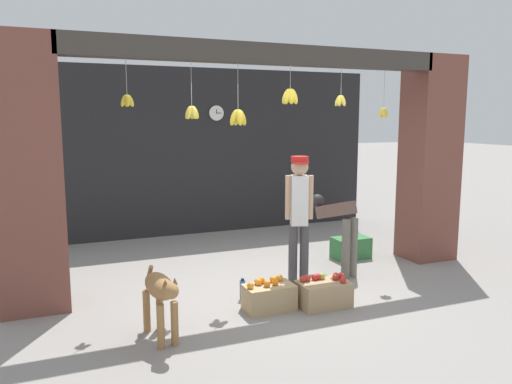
{
  "coord_description": "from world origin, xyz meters",
  "views": [
    {
      "loc": [
        -2.47,
        -5.56,
        2.11
      ],
      "look_at": [
        0.0,
        0.47,
        1.13
      ],
      "focal_mm": 35.0,
      "sensor_mm": 36.0,
      "label": 1
    }
  ],
  "objects": [
    {
      "name": "wall_clock",
      "position": [
        0.32,
        3.13,
        2.19
      ],
      "size": [
        0.29,
        0.03,
        0.29
      ],
      "color": "black"
    },
    {
      "name": "shop_back_wall",
      "position": [
        0.0,
        3.21,
        1.49
      ],
      "size": [
        6.73,
        0.12,
        2.99
      ],
      "primitive_type": "cube",
      "color": "#232326",
      "rests_on": "ground_plane"
    },
    {
      "name": "shop_pillar_left",
      "position": [
        -2.71,
        0.3,
        1.49
      ],
      "size": [
        0.7,
        0.6,
        2.99
      ],
      "primitive_type": "cube",
      "color": "brown",
      "rests_on": "ground_plane"
    },
    {
      "name": "shop_pillar_right",
      "position": [
        2.71,
        0.3,
        1.49
      ],
      "size": [
        0.7,
        0.6,
        2.99
      ],
      "primitive_type": "cube",
      "color": "brown",
      "rests_on": "ground_plane"
    },
    {
      "name": "fruit_crate_apples",
      "position": [
        0.28,
        -0.86,
        0.15
      ],
      "size": [
        0.57,
        0.37,
        0.35
      ],
      "color": "tan",
      "rests_on": "ground_plane"
    },
    {
      "name": "ground_plane",
      "position": [
        0.0,
        0.0,
        0.0
      ],
      "size": [
        60.0,
        60.0,
        0.0
      ],
      "primitive_type": "plane",
      "color": "gray"
    },
    {
      "name": "shopkeeper",
      "position": [
        0.27,
        -0.24,
        0.97
      ],
      "size": [
        0.33,
        0.29,
        1.65
      ],
      "rotation": [
        0.0,
        0.0,
        2.82
      ],
      "color": "#424247",
      "rests_on": "ground_plane"
    },
    {
      "name": "storefront_awning",
      "position": [
        0.0,
        0.12,
        2.82
      ],
      "size": [
        4.83,
        0.29,
        0.98
      ],
      "color": "#3D3833"
    },
    {
      "name": "produce_box_green",
      "position": [
        1.64,
        0.69,
        0.16
      ],
      "size": [
        0.55,
        0.32,
        0.32
      ],
      "primitive_type": "cube",
      "color": "#387A42",
      "rests_on": "ground_plane"
    },
    {
      "name": "water_bottle",
      "position": [
        -0.5,
        -0.33,
        0.12
      ],
      "size": [
        0.07,
        0.07,
        0.25
      ],
      "color": "#2D60AD",
      "rests_on": "ground_plane"
    },
    {
      "name": "worker_stooping",
      "position": [
        1.05,
        0.11,
        0.69
      ],
      "size": [
        0.37,
        0.79,
        1.04
      ],
      "rotation": [
        0.0,
        0.0,
        0.23
      ],
      "color": "#6B665B",
      "rests_on": "ground_plane"
    },
    {
      "name": "fruit_crate_oranges",
      "position": [
        -0.34,
        -0.73,
        0.15
      ],
      "size": [
        0.55,
        0.33,
        0.35
      ],
      "color": "tan",
      "rests_on": "ground_plane"
    },
    {
      "name": "dog",
      "position": [
        -1.59,
        -1.03,
        0.47
      ],
      "size": [
        0.29,
        0.82,
        0.69
      ],
      "rotation": [
        0.0,
        0.0,
        -1.45
      ],
      "color": "#9E7042",
      "rests_on": "ground_plane"
    }
  ]
}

